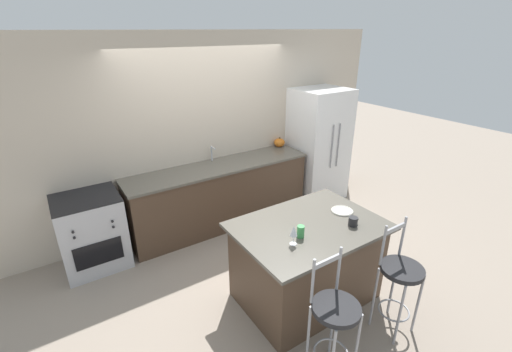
# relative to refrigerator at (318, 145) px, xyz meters

# --- Properties ---
(ground_plane) EXTENTS (18.00, 18.00, 0.00)m
(ground_plane) POSITION_rel_refrigerator_xyz_m (-1.81, -0.29, -0.93)
(ground_plane) COLOR gray
(wall_back) EXTENTS (6.00, 0.07, 2.70)m
(wall_back) POSITION_rel_refrigerator_xyz_m (-1.81, 0.39, 0.42)
(wall_back) COLOR beige
(wall_back) RESTS_ON ground_plane
(back_counter) EXTENTS (2.69, 0.67, 0.94)m
(back_counter) POSITION_rel_refrigerator_xyz_m (-1.81, 0.08, -0.45)
(back_counter) COLOR #4C3828
(back_counter) RESTS_ON ground_plane
(sink_faucet) EXTENTS (0.02, 0.13, 0.22)m
(sink_faucet) POSITION_rel_refrigerator_xyz_m (-1.81, 0.28, 0.15)
(sink_faucet) COLOR #ADAFB5
(sink_faucet) RESTS_ON back_counter
(kitchen_island) EXTENTS (1.48, 1.06, 0.90)m
(kitchen_island) POSITION_rel_refrigerator_xyz_m (-1.77, -1.80, -0.47)
(kitchen_island) COLOR #4C3828
(kitchen_island) RESTS_ON ground_plane
(refrigerator) EXTENTS (0.84, 0.77, 1.85)m
(refrigerator) POSITION_rel_refrigerator_xyz_m (0.00, 0.00, 0.00)
(refrigerator) COLOR white
(refrigerator) RESTS_ON ground_plane
(oven_range) EXTENTS (0.72, 0.67, 0.93)m
(oven_range) POSITION_rel_refrigerator_xyz_m (-3.56, 0.05, -0.46)
(oven_range) COLOR #B7B7BC
(oven_range) RESTS_ON ground_plane
(bar_stool_near) EXTENTS (0.39, 0.39, 1.14)m
(bar_stool_near) POSITION_rel_refrigerator_xyz_m (-2.19, -2.60, -0.33)
(bar_stool_near) COLOR #99999E
(bar_stool_near) RESTS_ON ground_plane
(bar_stool_far) EXTENTS (0.39, 0.39, 1.14)m
(bar_stool_far) POSITION_rel_refrigerator_xyz_m (-1.34, -2.59, -0.33)
(bar_stool_far) COLOR #99999E
(bar_stool_far) RESTS_ON ground_plane
(dinner_plate) EXTENTS (0.23, 0.23, 0.02)m
(dinner_plate) POSITION_rel_refrigerator_xyz_m (-1.29, -1.78, -0.01)
(dinner_plate) COLOR beige
(dinner_plate) RESTS_ON kitchen_island
(wine_glass) EXTENTS (0.07, 0.07, 0.19)m
(wine_glass) POSITION_rel_refrigerator_xyz_m (-2.11, -1.97, 0.11)
(wine_glass) COLOR white
(wine_glass) RESTS_ON kitchen_island
(coffee_mug) EXTENTS (0.12, 0.09, 0.09)m
(coffee_mug) POSITION_rel_refrigerator_xyz_m (-1.41, -2.04, 0.02)
(coffee_mug) COLOR #232326
(coffee_mug) RESTS_ON kitchen_island
(tumbler_cup) EXTENTS (0.07, 0.07, 0.12)m
(tumbler_cup) POSITION_rel_refrigerator_xyz_m (-1.98, -1.92, 0.04)
(tumbler_cup) COLOR #3D934C
(tumbler_cup) RESTS_ON kitchen_island
(pumpkin_decoration) EXTENTS (0.17, 0.17, 0.16)m
(pumpkin_decoration) POSITION_rel_refrigerator_xyz_m (-0.60, 0.26, 0.08)
(pumpkin_decoration) COLOR orange
(pumpkin_decoration) RESTS_ON back_counter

